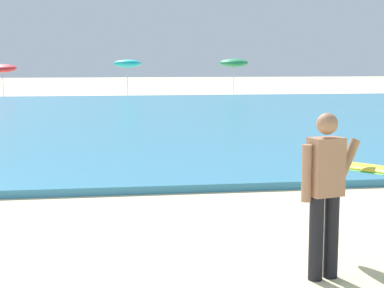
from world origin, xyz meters
TOP-DOWN VIEW (x-y plane):
  - sea at (0.00, 18.24)m, footprint 120.00×28.00m
  - surfer_with_board at (3.32, -0.03)m, footprint 1.22×2.33m
  - beach_umbrella_1 at (-5.26, 34.80)m, footprint 1.76×1.78m
  - beach_umbrella_2 at (2.69, 35.08)m, footprint 1.83×1.86m
  - beach_umbrella_3 at (9.96, 35.36)m, footprint 1.93×1.94m

SIDE VIEW (x-z plane):
  - sea at x=0.00m, z-range 0.00..0.14m
  - surfer_with_board at x=3.32m, z-range 0.16..1.89m
  - beach_umbrella_1 at x=-5.26m, z-range 0.75..2.83m
  - beach_umbrella_2 at x=2.69m, z-range 0.88..3.28m
  - beach_umbrella_3 at x=9.96m, z-range 0.91..3.34m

